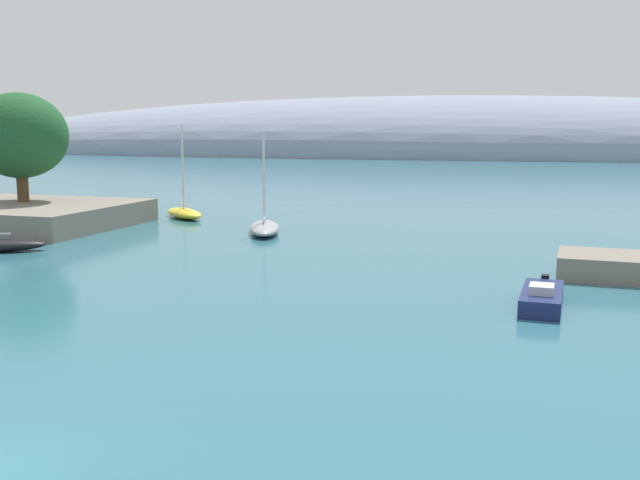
% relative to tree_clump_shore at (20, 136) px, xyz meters
% --- Properties ---
extents(shore_outcrop, '(19.73, 14.52, 1.89)m').
position_rel_tree_clump_shore_xyz_m(shore_outcrop, '(-0.30, -1.51, -6.49)').
color(shore_outcrop, gray).
rests_on(shore_outcrop, ground).
extents(tree_clump_shore, '(7.95, 7.95, 9.15)m').
position_rel_tree_clump_shore_xyz_m(tree_clump_shore, '(0.00, 0.00, 0.00)').
color(tree_clump_shore, brown).
rests_on(tree_clump_shore, shore_outcrop).
extents(distant_ridge, '(338.00, 74.93, 36.35)m').
position_rel_tree_clump_shore_xyz_m(distant_ridge, '(2.35, 174.25, -7.44)').
color(distant_ridge, gray).
rests_on(distant_ridge, ground).
extents(sailboat_grey_near_shore, '(4.79, 7.67, 7.62)m').
position_rel_tree_clump_shore_xyz_m(sailboat_grey_near_shore, '(21.83, 0.49, -6.94)').
color(sailboat_grey_near_shore, gray).
rests_on(sailboat_grey_near_shore, water).
extents(sailboat_yellow_outer_mooring, '(6.21, 5.86, 8.37)m').
position_rel_tree_clump_shore_xyz_m(sailboat_yellow_outer_mooring, '(11.25, 7.42, -6.91)').
color(sailboat_yellow_outer_mooring, yellow).
rests_on(sailboat_yellow_outer_mooring, water).
extents(motorboat_navy_alongside_breakwater, '(1.94, 5.66, 1.19)m').
position_rel_tree_clump_shore_xyz_m(motorboat_navy_alongside_breakwater, '(42.52, -17.53, -7.00)').
color(motorboat_navy_alongside_breakwater, navy).
rests_on(motorboat_navy_alongside_breakwater, water).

